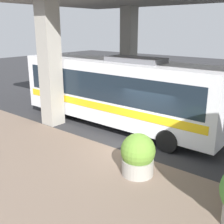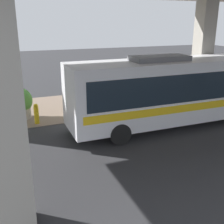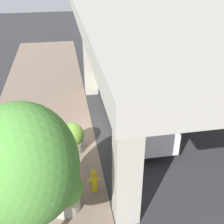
{
  "view_description": "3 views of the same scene",
  "coord_description": "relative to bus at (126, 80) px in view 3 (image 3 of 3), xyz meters",
  "views": [
    {
      "loc": [
        -8.89,
        -6.15,
        5.12
      ],
      "look_at": [
        -0.55,
        0.65,
        1.86
      ],
      "focal_mm": 45.0,
      "sensor_mm": 36.0,
      "label": 1
    },
    {
      "loc": [
        14.36,
        -5.67,
        5.4
      ],
      "look_at": [
        1.41,
        -0.52,
        0.82
      ],
      "focal_mm": 45.0,
      "sensor_mm": 36.0,
      "label": 2
    },
    {
      "loc": [
        -1.35,
        -13.02,
        8.87
      ],
      "look_at": [
        0.98,
        -0.09,
        1.47
      ],
      "focal_mm": 45.0,
      "sensor_mm": 36.0,
      "label": 3
    }
  ],
  "objects": [
    {
      "name": "sidewalk_strip",
      "position": [
        -5.39,
        -2.73,
        -2.02
      ],
      "size": [
        6.0,
        40.0,
        0.02
      ],
      "color": "#7A6656",
      "rests_on": "ground"
    },
    {
      "name": "bus",
      "position": [
        0.0,
        0.0,
        0.0
      ],
      "size": [
        2.76,
        11.51,
        3.75
      ],
      "color": "silver",
      "rests_on": "ground"
    },
    {
      "name": "ground_plane",
      "position": [
        -2.39,
        -2.73,
        -2.03
      ],
      "size": [
        80.0,
        80.0,
        0.0
      ],
      "primitive_type": "plane",
      "color": "#2D2D30",
      "rests_on": "ground"
    },
    {
      "name": "planter_middle",
      "position": [
        -3.64,
        -3.85,
        -1.28
      ],
      "size": [
        1.24,
        1.24,
        1.56
      ],
      "color": "#9E998E",
      "rests_on": "ground"
    },
    {
      "name": "street_tree_near",
      "position": [
        -5.06,
        -9.46,
        1.79
      ],
      "size": [
        3.07,
        3.07,
        5.67
      ],
      "color": "brown",
      "rests_on": "ground"
    },
    {
      "name": "overpass",
      "position": [
        1.61,
        -2.73,
        4.19
      ],
      "size": [
        9.4,
        19.4,
        7.09
      ],
      "color": "#9E998E",
      "rests_on": "ground"
    },
    {
      "name": "planter_front",
      "position": [
        -4.15,
        -7.64,
        -1.14
      ],
      "size": [
        1.47,
        1.47,
        1.79
      ],
      "color": "#9E998E",
      "rests_on": "ground"
    },
    {
      "name": "fire_hydrant",
      "position": [
        -2.91,
        -6.89,
        -1.46
      ],
      "size": [
        0.54,
        0.26,
        1.14
      ],
      "color": "gold",
      "rests_on": "ground"
    }
  ]
}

